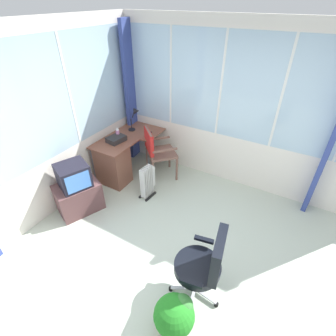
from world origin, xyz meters
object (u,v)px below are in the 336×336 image
(office_chair, at_px, (205,264))
(tv_on_stand, at_px, (77,191))
(wooden_armchair, at_px, (155,148))
(potted_plant, at_px, (175,315))
(desk, at_px, (114,162))
(space_heater, at_px, (148,181))
(spray_bottle, at_px, (118,133))
(tv_remote, at_px, (148,131))
(paper_tray, at_px, (116,139))
(desk_lamp, at_px, (135,115))

(office_chair, height_order, tv_on_stand, office_chair)
(wooden_armchair, bearing_deg, potted_plant, -143.56)
(wooden_armchair, distance_m, tv_on_stand, 1.47)
(desk, height_order, tv_on_stand, tv_on_stand)
(space_heater, bearing_deg, desk, 84.62)
(desk, relative_size, spray_bottle, 5.98)
(desk, relative_size, wooden_armchair, 1.34)
(tv_remote, relative_size, spray_bottle, 0.69)
(desk, distance_m, tv_remote, 0.83)
(office_chair, xyz_separation_m, potted_plant, (-0.49, 0.08, -0.26))
(paper_tray, height_order, tv_on_stand, tv_on_stand)
(desk_lamp, bearing_deg, potted_plant, -138.17)
(tv_remote, xyz_separation_m, wooden_armchair, (-0.27, -0.31, -0.12))
(paper_tray, xyz_separation_m, wooden_armchair, (0.31, -0.58, -0.16))
(paper_tray, relative_size, space_heater, 0.52)
(spray_bottle, bearing_deg, office_chair, -122.33)
(tv_on_stand, bearing_deg, office_chair, -98.21)
(spray_bottle, distance_m, potted_plant, 2.99)
(desk_lamp, bearing_deg, wooden_armchair, -114.49)
(desk, xyz_separation_m, office_chair, (-1.21, -2.23, 0.16))
(wooden_armchair, distance_m, office_chair, 2.35)
(tv_remote, height_order, paper_tray, paper_tray)
(paper_tray, bearing_deg, spray_bottle, 22.62)
(office_chair, relative_size, potted_plant, 1.92)
(potted_plant, bearing_deg, desk, 51.72)
(tv_remote, relative_size, space_heater, 0.26)
(tv_remote, height_order, spray_bottle, spray_bottle)
(tv_remote, relative_size, office_chair, 0.15)
(desk, bearing_deg, potted_plant, -128.28)
(desk_lamp, height_order, wooden_armchair, desk_lamp)
(desk_lamp, distance_m, space_heater, 1.29)
(tv_remote, xyz_separation_m, paper_tray, (-0.57, 0.28, 0.03))
(desk_lamp, distance_m, paper_tray, 0.61)
(tv_remote, height_order, potted_plant, tv_remote)
(tv_on_stand, bearing_deg, paper_tray, 1.39)
(wooden_armchair, bearing_deg, tv_remote, 49.12)
(tv_remote, bearing_deg, desk_lamp, 103.60)
(wooden_armchair, height_order, tv_on_stand, wooden_armchair)
(spray_bottle, relative_size, paper_tray, 0.72)
(desk, relative_size, tv_remote, 8.62)
(desk, bearing_deg, space_heater, -95.38)
(office_chair, bearing_deg, potted_plant, 170.58)
(spray_bottle, relative_size, space_heater, 0.37)
(paper_tray, xyz_separation_m, space_heater, (-0.21, -0.77, -0.49))
(desk, height_order, potted_plant, desk)
(desk, xyz_separation_m, tv_remote, (0.71, -0.26, 0.35))
(tv_remote, relative_size, wooden_armchair, 0.16)
(paper_tray, xyz_separation_m, potted_plant, (-1.84, -2.17, -0.48))
(desk_lamp, relative_size, spray_bottle, 1.93)
(desk, xyz_separation_m, paper_tray, (0.14, 0.01, 0.38))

